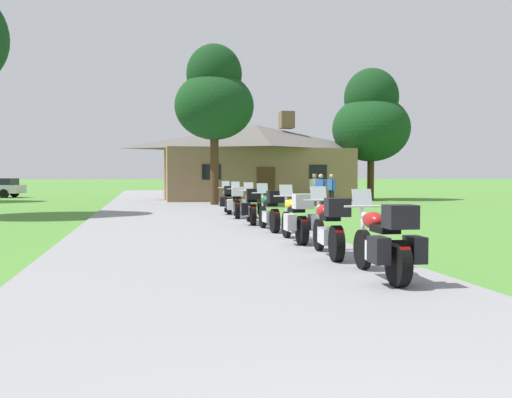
# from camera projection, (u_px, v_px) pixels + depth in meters

# --- Properties ---
(ground_plane) EXTENTS (500.00, 500.00, 0.00)m
(ground_plane) POSITION_uv_depth(u_px,v_px,m) (178.00, 217.00, 20.89)
(ground_plane) COLOR #4C8433
(asphalt_driveway) EXTENTS (6.40, 80.00, 0.06)m
(asphalt_driveway) POSITION_uv_depth(u_px,v_px,m) (182.00, 221.00, 18.93)
(asphalt_driveway) COLOR gray
(asphalt_driveway) RESTS_ON ground
(motorcycle_red_nearest_to_camera) EXTENTS (0.78, 2.08, 1.30)m
(motorcycle_red_nearest_to_camera) POSITION_uv_depth(u_px,v_px,m) (385.00, 242.00, 7.94)
(motorcycle_red_nearest_to_camera) COLOR black
(motorcycle_red_nearest_to_camera) RESTS_ON asphalt_driveway
(motorcycle_red_second_in_row) EXTENTS (0.69, 2.08, 1.30)m
(motorcycle_red_second_in_row) POSITION_uv_depth(u_px,v_px,m) (329.00, 227.00, 10.23)
(motorcycle_red_second_in_row) COLOR black
(motorcycle_red_second_in_row) RESTS_ON asphalt_driveway
(motorcycle_yellow_third_in_row) EXTENTS (0.73, 2.08, 1.30)m
(motorcycle_yellow_third_in_row) POSITION_uv_depth(u_px,v_px,m) (297.00, 218.00, 12.46)
(motorcycle_yellow_third_in_row) COLOR black
(motorcycle_yellow_third_in_row) RESTS_ON asphalt_driveway
(motorcycle_green_fourth_in_row) EXTENTS (0.66, 2.08, 1.30)m
(motorcycle_green_fourth_in_row) POSITION_uv_depth(u_px,v_px,m) (270.00, 210.00, 15.12)
(motorcycle_green_fourth_in_row) COLOR black
(motorcycle_green_fourth_in_row) RESTS_ON asphalt_driveway
(motorcycle_orange_fifth_in_row) EXTENTS (0.83, 2.08, 1.30)m
(motorcycle_orange_fifth_in_row) POSITION_uv_depth(u_px,v_px,m) (252.00, 207.00, 17.25)
(motorcycle_orange_fifth_in_row) COLOR black
(motorcycle_orange_fifth_in_row) RESTS_ON asphalt_driveway
(motorcycle_black_sixth_in_row) EXTENTS (0.87, 2.08, 1.30)m
(motorcycle_black_sixth_in_row) POSITION_uv_depth(u_px,v_px,m) (237.00, 203.00, 19.86)
(motorcycle_black_sixth_in_row) COLOR black
(motorcycle_black_sixth_in_row) RESTS_ON asphalt_driveway
(motorcycle_silver_farthest_in_row) EXTENTS (0.78, 2.08, 1.30)m
(motorcycle_silver_farthest_in_row) POSITION_uv_depth(u_px,v_px,m) (228.00, 200.00, 21.97)
(motorcycle_silver_farthest_in_row) COLOR black
(motorcycle_silver_farthest_in_row) RESTS_ON asphalt_driveway
(stone_lodge) EXTENTS (12.31, 6.61, 5.79)m
(stone_lodge) POSITION_uv_depth(u_px,v_px,m) (255.00, 161.00, 35.77)
(stone_lodge) COLOR #896B4C
(stone_lodge) RESTS_ON ground
(bystander_white_shirt_near_lodge) EXTENTS (0.54, 0.29, 1.69)m
(bystander_white_shirt_near_lodge) POSITION_uv_depth(u_px,v_px,m) (314.00, 187.00, 29.69)
(bystander_white_shirt_near_lodge) COLOR #75664C
(bystander_white_shirt_near_lodge) RESTS_ON ground
(bystander_blue_shirt_beside_signpost) EXTENTS (0.33, 0.52, 1.67)m
(bystander_blue_shirt_beside_signpost) POSITION_uv_depth(u_px,v_px,m) (331.00, 189.00, 27.32)
(bystander_blue_shirt_beside_signpost) COLOR black
(bystander_blue_shirt_beside_signpost) RESTS_ON ground
(bystander_blue_shirt_by_tree) EXTENTS (0.42, 0.41, 1.67)m
(bystander_blue_shirt_by_tree) POSITION_uv_depth(u_px,v_px,m) (321.00, 190.00, 25.78)
(bystander_blue_shirt_by_tree) COLOR black
(bystander_blue_shirt_by_tree) RESTS_ON ground
(tree_by_lodge_front) EXTENTS (4.14, 4.14, 8.44)m
(tree_by_lodge_front) POSITION_uv_depth(u_px,v_px,m) (214.00, 97.00, 28.77)
(tree_by_lodge_front) COLOR #422D19
(tree_by_lodge_front) RESTS_ON ground
(tree_right_of_lodge) EXTENTS (5.06, 5.06, 8.59)m
(tree_right_of_lodge) POSITION_uv_depth(u_px,v_px,m) (371.00, 119.00, 35.98)
(tree_right_of_lodge) COLOR #422D19
(tree_right_of_lodge) RESTS_ON ground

